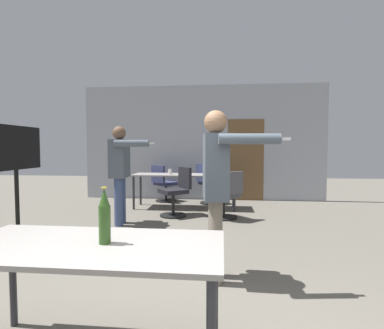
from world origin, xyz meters
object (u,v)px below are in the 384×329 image
Objects in this scene: drink_cup at (170,172)px; office_chair_near_pushed at (227,197)px; office_chair_far_left at (208,185)px; office_chair_far_right at (164,185)px; beer_bottle at (105,217)px; person_left_plaid at (120,166)px; office_chair_mid_tucked at (177,193)px; person_right_polo at (217,178)px; tv_screen at (16,167)px.

office_chair_near_pushed is at bearing -36.42° from drink_cup.
office_chair_far_left is 1.54m from office_chair_near_pushed.
office_chair_far_right is 2.62× the size of beer_bottle.
person_left_plaid is 3.42m from beer_bottle.
beer_bottle is at bearing -144.45° from office_chair_near_pushed.
office_chair_far_left reaches higher than office_chair_mid_tucked.
office_chair_far_right is at bearing -169.26° from person_right_polo.
office_chair_near_pushed is (1.52, -1.66, -0.00)m from office_chair_far_right.
office_chair_near_pushed is 8.07× the size of drink_cup.
beer_bottle is at bearing 145.99° from office_chair_mid_tucked.
person_right_polo is 2.70m from office_chair_near_pushed.
office_chair_far_left is at bearing 35.14° from drink_cup.
office_chair_near_pushed is (3.14, 1.44, -0.64)m from tv_screen.
beer_bottle is 3.10× the size of drink_cup.
beer_bottle reaches higher than drink_cup.
person_right_polo reaches higher than tv_screen.
drink_cup is (-0.44, 4.76, -0.11)m from beer_bottle.
office_chair_mid_tucked is 1.43m from office_chair_far_left.
office_chair_far_right is at bearing 111.26° from drink_cup.
office_chair_far_right is at bearing -16.21° from office_chair_mid_tucked.
person_right_polo is at bearing -35.24° from office_chair_far_right.
tv_screen is 2.76m from office_chair_mid_tucked.
office_chair_mid_tucked is at bearing 92.54° from beer_bottle.
tv_screen is at bearing 134.17° from beer_bottle.
drink_cup is at bearing -169.98° from person_right_polo.
person_left_plaid reaches higher than office_chair_mid_tucked.
beer_bottle is (-0.79, -3.85, 0.50)m from office_chair_near_pushed.
office_chair_far_right is 0.89m from drink_cup.
office_chair_mid_tucked is (-0.84, 2.79, -0.58)m from person_right_polo.
tv_screen is 3.55m from office_chair_far_right.
office_chair_mid_tucked is 4.05m from beer_bottle.
person_right_polo is 4.16m from office_chair_far_left.
tv_screen is at bearing 90.00° from office_chair_mid_tucked.
drink_cup is at bearing 100.74° from office_chair_near_pushed.
person_right_polo reaches higher than drink_cup.
tv_screen is at bearing -118.79° from person_right_polo.
tv_screen is 1.75× the size of office_chair_mid_tucked.
tv_screen is 0.98× the size of person_left_plaid.
tv_screen reaches higher than office_chair_mid_tucked.
person_right_polo is 4.55m from office_chair_far_right.
person_right_polo is 1.78× the size of office_chair_far_left.
beer_bottle reaches higher than office_chair_far_right.
office_chair_far_right is (-0.55, 1.49, -0.03)m from office_chair_mid_tucked.
office_chair_mid_tucked is 2.74× the size of beer_bottle.
person_left_plaid is 1.63m from drink_cup.
person_right_polo reaches higher than beer_bottle.
drink_cup is (1.91, 2.35, -0.25)m from tv_screen.
person_right_polo is at bearing -72.77° from drink_cup.
office_chair_mid_tucked is at bearing -32.86° from office_chair_far_right.
beer_bottle is at bearing -38.42° from office_chair_far_left.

